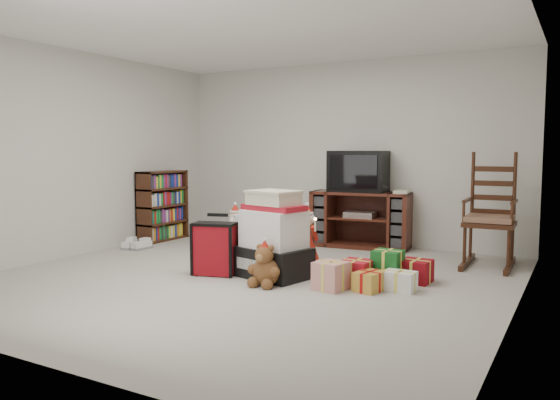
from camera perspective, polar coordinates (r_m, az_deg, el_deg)
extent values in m
cube|color=beige|center=(5.59, -3.45, -8.19)|extent=(5.00, 5.00, 0.01)
cube|color=white|center=(5.57, -3.59, 17.75)|extent=(5.00, 5.00, 0.01)
cube|color=silver|center=(7.66, 6.70, 4.88)|extent=(5.00, 0.01, 2.50)
cube|color=silver|center=(3.60, -25.67, 4.05)|extent=(5.00, 0.01, 2.50)
cube|color=silver|center=(7.11, -20.77, 4.56)|extent=(0.01, 5.00, 2.50)
cube|color=silver|center=(4.59, 23.79, 4.27)|extent=(0.01, 5.00, 2.50)
cube|color=#481F14|center=(7.34, 8.42, -2.03)|extent=(1.34, 0.59, 0.74)
cube|color=#BABBBD|center=(7.31, 8.35, -1.51)|extent=(0.41, 0.31, 0.07)
cube|color=#3E2011|center=(8.01, -12.15, -0.58)|extent=(0.27, 0.81, 1.00)
cube|color=#3E2011|center=(6.46, 21.03, -2.35)|extent=(0.54, 0.52, 0.05)
cube|color=#9C6B55|center=(6.45, 21.05, -1.81)|extent=(0.50, 0.48, 0.06)
cube|color=#3E2011|center=(6.65, 21.45, 1.63)|extent=(0.45, 0.07, 0.81)
cube|color=#3E2011|center=(6.53, 20.90, -6.25)|extent=(0.55, 0.89, 0.06)
cube|color=black|center=(5.58, -0.65, -6.52)|extent=(0.78, 0.64, 0.31)
cube|color=white|center=(5.52, -0.65, -3.02)|extent=(0.66, 0.56, 0.38)
cube|color=#A41220|center=(5.49, -0.65, -0.78)|extent=(0.68, 0.47, 0.06)
cube|color=beige|center=(5.48, -0.66, 0.14)|extent=(0.54, 0.45, 0.12)
cube|color=maroon|center=(5.70, -6.84, -5.08)|extent=(0.46, 0.32, 0.55)
cube|color=black|center=(5.73, -6.29, -1.51)|extent=(0.22, 0.09, 0.03)
ellipsoid|color=brown|center=(5.25, -1.48, -7.53)|extent=(0.27, 0.23, 0.28)
sphere|color=brown|center=(5.18, -1.67, -5.81)|extent=(0.18, 0.18, 0.18)
cone|color=#AB1D12|center=(6.29, 2.84, -4.55)|extent=(0.31, 0.31, 0.45)
sphere|color=beige|center=(6.25, 2.85, -2.04)|extent=(0.15, 0.15, 0.15)
cone|color=#AB1D12|center=(6.24, 2.86, -0.97)|extent=(0.13, 0.13, 0.11)
cylinder|color=silver|center=(6.08, 3.70, -2.67)|extent=(0.02, 0.02, 0.13)
cone|color=#AB1D12|center=(6.80, -4.68, -3.94)|extent=(0.29, 0.29, 0.42)
sphere|color=beige|center=(6.77, -4.69, -1.75)|extent=(0.14, 0.14, 0.14)
cone|color=#AB1D12|center=(6.76, -4.70, -0.83)|extent=(0.13, 0.13, 0.10)
cylinder|color=silver|center=(6.59, -4.16, -2.30)|extent=(0.02, 0.02, 0.13)
cube|color=silver|center=(7.48, -15.36, -4.51)|extent=(0.21, 0.31, 0.10)
cube|color=silver|center=(7.35, -14.34, -4.65)|extent=(0.14, 0.29, 0.10)
cube|color=#A41220|center=(5.33, 7.88, -7.42)|extent=(0.26, 0.26, 0.26)
cube|color=#1A6B27|center=(5.49, 10.75, -7.09)|extent=(0.26, 0.26, 0.26)
cube|color=gold|center=(5.11, 9.86, -8.00)|extent=(0.26, 0.26, 0.26)
cube|color=white|center=(5.04, 5.90, -8.15)|extent=(0.26, 0.26, 0.26)
cube|color=white|center=(5.24, 12.64, -7.73)|extent=(0.26, 0.26, 0.26)
cube|color=maroon|center=(5.62, 13.31, -6.86)|extent=(0.26, 0.26, 0.26)
cube|color=black|center=(7.33, 8.27, 3.00)|extent=(0.78, 0.58, 0.54)
cube|color=black|center=(7.08, 7.49, 2.93)|extent=(0.63, 0.07, 0.43)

